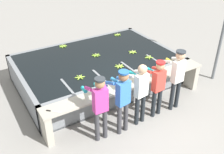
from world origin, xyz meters
name	(u,v)px	position (x,y,z in m)	size (l,w,h in m)	color
ground_plane	(134,114)	(0.00, 0.00, 0.00)	(80.00, 80.00, 0.00)	gray
wash_tank	(97,69)	(0.00, 2.02, 0.41)	(4.72, 3.16, 0.83)	gray
work_ledge	(130,91)	(0.00, 0.23, 0.60)	(4.72, 0.45, 0.83)	#A8A393
worker_0	(100,103)	(-1.17, -0.29, 0.99)	(0.42, 0.72, 1.64)	#38383D
worker_1	(122,96)	(-0.62, -0.35, 1.01)	(0.47, 0.74, 1.67)	#38383D
worker_2	(140,89)	(-0.07, -0.29, 0.98)	(0.46, 0.73, 1.64)	#1E2328
worker_3	(157,84)	(0.48, -0.26, 0.94)	(0.44, 0.72, 1.56)	#1E2328
worker_4	(177,74)	(1.08, -0.29, 1.04)	(0.42, 0.73, 1.71)	#1E2328
banana_bunch_floating_0	(80,77)	(-0.97, 1.17, 0.85)	(0.28, 0.28, 0.08)	#8CB738
banana_bunch_floating_1	(133,52)	(1.13, 1.73, 0.85)	(0.28, 0.27, 0.08)	#9EC642
banana_bunch_floating_2	(149,57)	(1.33, 1.16, 0.85)	(0.28, 0.27, 0.08)	#8CB738
banana_bunch_floating_3	(63,46)	(-0.58, 3.30, 0.85)	(0.28, 0.28, 0.08)	#7FAD33
banana_bunch_floating_4	(117,35)	(1.51, 3.22, 0.85)	(0.28, 0.27, 0.08)	#8CB738
banana_bunch_floating_5	(119,66)	(0.26, 1.15, 0.85)	(0.28, 0.28, 0.08)	#93BC3D
banana_bunch_floating_6	(96,55)	(0.03, 2.13, 0.85)	(0.28, 0.28, 0.08)	#7FAD33
knife_0	(52,111)	(-2.11, 0.18, 0.84)	(0.27, 0.26, 0.02)	silver
support_post_right	(223,32)	(3.26, 0.19, 1.60)	(0.09, 0.09, 3.20)	slate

